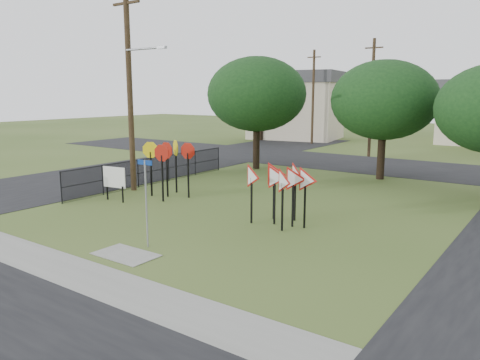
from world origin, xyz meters
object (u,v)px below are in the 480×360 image
object	(u,v)px
street_name_sign	(146,198)
stop_sign_cluster	(169,157)
yield_sign_cluster	(282,180)
info_board	(114,179)

from	to	relation	value
street_name_sign	stop_sign_cluster	xyz separation A→B (m)	(-4.67, 5.88, 0.31)
yield_sign_cluster	info_board	world-z (taller)	yield_sign_cluster
yield_sign_cluster	info_board	xyz separation A→B (m)	(-8.30, -1.07, -0.66)
stop_sign_cluster	yield_sign_cluster	distance (m)	6.97
street_name_sign	yield_sign_cluster	bearing A→B (deg)	65.33
street_name_sign	yield_sign_cluster	xyz separation A→B (m)	(2.21, 4.81, 0.07)
street_name_sign	yield_sign_cluster	world-z (taller)	street_name_sign
street_name_sign	info_board	world-z (taller)	street_name_sign
stop_sign_cluster	info_board	bearing A→B (deg)	-123.60
yield_sign_cluster	info_board	size ratio (longest dim) A/B	1.85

